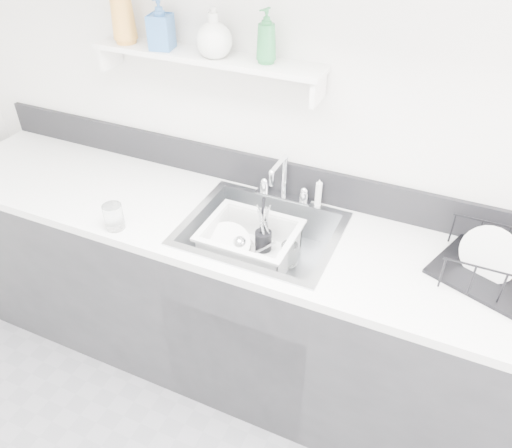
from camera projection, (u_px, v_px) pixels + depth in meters
The scene contains 19 objects.
room_shell at pixel (105, 149), 1.03m from camera, with size 3.50×3.00×2.60m.
counter_run at pixel (260, 307), 2.35m from camera, with size 3.20×0.62×0.92m.
backsplash at pixel (288, 178), 2.24m from camera, with size 3.20×0.02×0.16m, color black.
sink at pixel (261, 246), 2.12m from camera, with size 0.64×0.52×0.20m, color silver, non-canonical shape.
faucet at pixel (283, 188), 2.21m from camera, with size 0.26×0.18×0.23m.
side_sprayer at pixel (318, 193), 2.16m from camera, with size 0.03×0.03×0.14m, color white.
wall_shelf at pixel (205, 59), 2.00m from camera, with size 1.00×0.16×0.12m.
wash_tub at pixel (250, 243), 2.14m from camera, with size 0.39×0.32×0.15m, color white, non-canonical shape.
plate_stack at pixel (228, 249), 2.16m from camera, with size 0.26×0.25×0.10m.
utensil_cup at pixel (263, 239), 2.18m from camera, with size 0.07×0.07×0.25m.
ladle at pixel (251, 252), 2.13m from camera, with size 0.25×0.09×0.07m, color silver, non-canonical shape.
tumbler_in_tub at pixel (289, 254), 2.10m from camera, with size 0.07×0.07×0.10m, color white.
tumbler_counter at pixel (114, 217), 2.05m from camera, with size 0.08×0.08×0.11m, color white.
dish_rack at pixel (504, 264), 1.78m from camera, with size 0.44×0.33×0.15m, color black, non-canonical shape.
bowl_small at pixel (270, 266), 2.09m from camera, with size 0.10×0.10×0.03m, color white.
soap_bottle_a at pixel (122, 10), 2.02m from camera, with size 0.10×0.10×0.27m, color gold.
soap_bottle_b at pixel (160, 24), 1.98m from camera, with size 0.09×0.09×0.20m, color #3263A0.
soap_bottle_c at pixel (214, 33), 1.90m from camera, with size 0.14×0.14×0.18m, color silver.
soap_bottle_d at pixel (266, 36), 1.84m from camera, with size 0.08×0.08×0.20m, color #267A3C.
Camera 1 is at (0.66, -0.32, 2.17)m, focal length 35.00 mm.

